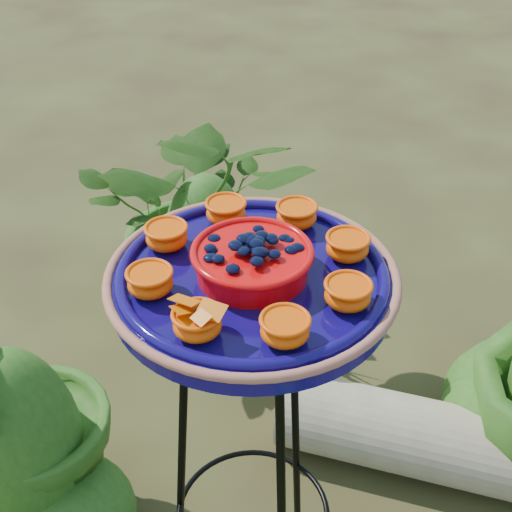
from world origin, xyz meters
name	(u,v)px	position (x,y,z in m)	size (l,w,h in m)	color
tripod_stand	(253,439)	(0.08, -0.14, 0.55)	(0.37, 0.38, 0.90)	black
feeder_dish	(252,275)	(0.08, -0.14, 0.95)	(0.52, 0.52, 0.11)	#0E0753
driftwood_log	(399,433)	(0.24, 0.40, 0.11)	(0.22, 0.22, 0.66)	tan
shrub_back_left	(206,215)	(-0.57, 0.70, 0.40)	(0.72, 0.62, 0.80)	#234E14
shrub_front_left	(14,416)	(-0.48, -0.25, 0.41)	(0.46, 0.37, 0.83)	#234E14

